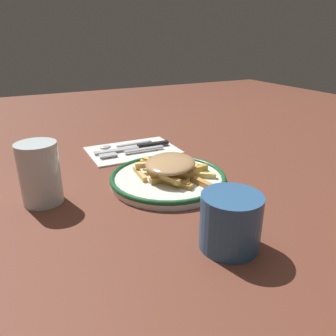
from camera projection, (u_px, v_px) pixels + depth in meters
ground_plane at (168, 183)px, 0.70m from camera, size 2.60×2.60×0.00m
plate at (168, 179)px, 0.70m from camera, size 0.25×0.25×0.02m
fries_heap at (171, 167)px, 0.69m from camera, size 0.18×0.17×0.04m
napkin at (133, 150)px, 0.89m from camera, size 0.16×0.24×0.01m
fork at (132, 151)px, 0.86m from camera, size 0.02×0.18×0.01m
knife at (139, 146)px, 0.90m from camera, size 0.02×0.21×0.01m
spoon at (117, 146)px, 0.90m from camera, size 0.02×0.15×0.01m
water_glass at (40, 173)px, 0.60m from camera, size 0.07×0.07×0.12m
coffee_mug at (230, 221)px, 0.48m from camera, size 0.12×0.09×0.09m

